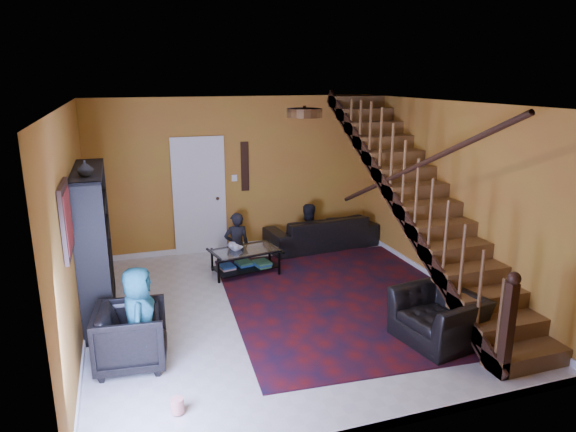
% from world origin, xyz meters
% --- Properties ---
extents(floor, '(5.50, 5.50, 0.00)m').
position_xyz_m(floor, '(0.00, 0.00, 0.00)').
color(floor, beige).
rests_on(floor, ground).
extents(room, '(5.50, 5.50, 5.50)m').
position_xyz_m(room, '(-1.33, 1.33, 0.05)').
color(room, '#AA5A25').
rests_on(room, ground).
extents(staircase, '(0.95, 5.02, 3.18)m').
position_xyz_m(staircase, '(2.12, -0.00, 1.40)').
color(staircase, brown).
rests_on(staircase, floor).
extents(bookshelf, '(0.35, 1.80, 2.00)m').
position_xyz_m(bookshelf, '(-2.40, 0.60, 0.96)').
color(bookshelf, black).
rests_on(bookshelf, floor).
extents(door, '(0.82, 0.05, 2.05)m').
position_xyz_m(door, '(-0.70, 2.73, 1.02)').
color(door, silver).
rests_on(door, floor).
extents(framed_picture, '(0.04, 0.74, 0.74)m').
position_xyz_m(framed_picture, '(-2.57, -0.90, 1.75)').
color(framed_picture, maroon).
rests_on(framed_picture, room).
extents(wall_hanging, '(0.14, 0.03, 0.90)m').
position_xyz_m(wall_hanging, '(0.15, 2.73, 1.55)').
color(wall_hanging, black).
rests_on(wall_hanging, room).
extents(ceiling_fixture, '(0.40, 0.40, 0.10)m').
position_xyz_m(ceiling_fixture, '(0.00, -0.80, 2.74)').
color(ceiling_fixture, '#3F2814').
rests_on(ceiling_fixture, room).
extents(rug, '(3.78, 4.25, 0.02)m').
position_xyz_m(rug, '(1.06, -0.00, 0.01)').
color(rug, '#450C0D').
rests_on(rug, floor).
extents(sofa, '(2.15, 1.02, 0.61)m').
position_xyz_m(sofa, '(1.50, 2.30, 0.30)').
color(sofa, black).
rests_on(sofa, floor).
extents(armchair_left, '(0.84, 0.82, 0.70)m').
position_xyz_m(armchair_left, '(-2.05, -0.87, 0.35)').
color(armchair_left, black).
rests_on(armchair_left, floor).
extents(armchair_right, '(1.00, 1.10, 0.63)m').
position_xyz_m(armchair_right, '(1.50, -1.49, 0.31)').
color(armchair_right, black).
rests_on(armchair_right, floor).
extents(person_adult_a, '(0.46, 0.31, 1.25)m').
position_xyz_m(person_adult_a, '(-0.12, 2.35, 0.17)').
color(person_adult_a, black).
rests_on(person_adult_a, sofa).
extents(person_adult_b, '(0.65, 0.51, 1.30)m').
position_xyz_m(person_adult_b, '(1.23, 2.35, 0.20)').
color(person_adult_b, black).
rests_on(person_adult_b, sofa).
extents(person_child, '(0.44, 0.61, 1.18)m').
position_xyz_m(person_child, '(-1.95, -0.95, 0.59)').
color(person_child, '#1C5C6C').
rests_on(person_child, armchair_left).
extents(coffee_table, '(1.16, 0.81, 0.40)m').
position_xyz_m(coffee_table, '(-0.19, 1.45, 0.23)').
color(coffee_table, black).
rests_on(coffee_table, floor).
extents(cup_a, '(0.13, 0.13, 0.10)m').
position_xyz_m(cup_a, '(-0.37, 1.57, 0.45)').
color(cup_a, '#999999').
rests_on(cup_a, coffee_table).
extents(cup_b, '(0.11, 0.11, 0.10)m').
position_xyz_m(cup_b, '(-0.34, 1.46, 0.45)').
color(cup_b, '#999999').
rests_on(cup_b, coffee_table).
extents(bowl, '(0.27, 0.27, 0.05)m').
position_xyz_m(bowl, '(-0.33, 1.50, 0.43)').
color(bowl, '#999999').
rests_on(bowl, coffee_table).
extents(vase, '(0.18, 0.18, 0.19)m').
position_xyz_m(vase, '(-2.41, 0.10, 2.10)').
color(vase, '#999999').
rests_on(vase, bookshelf).
extents(popcorn_bucket, '(0.15, 0.15, 0.15)m').
position_xyz_m(popcorn_bucket, '(-1.68, -1.92, 0.09)').
color(popcorn_bucket, red).
rests_on(popcorn_bucket, rug).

